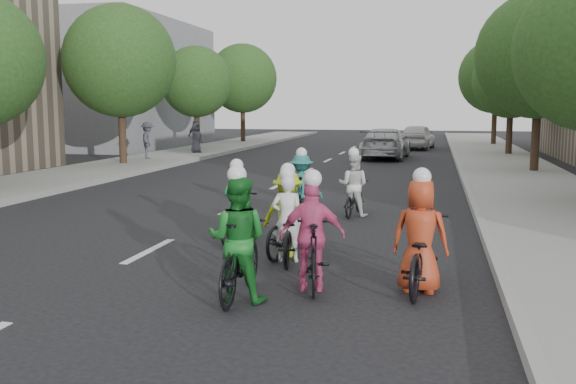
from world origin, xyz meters
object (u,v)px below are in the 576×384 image
(spectator_0, at_px, (148,140))
(cyclist_4, at_px, (420,248))
(spectator_1, at_px, (195,136))
(cyclist_5, at_px, (238,213))
(spectator_2, at_px, (196,138))
(follow_car_trail, at_px, (417,136))
(cyclist_6, at_px, (353,192))
(follow_car_lead, at_px, (386,143))
(cyclist_2, at_px, (289,222))
(cyclist_0, at_px, (288,229))
(cyclist_7, at_px, (302,191))
(cyclist_1, at_px, (239,249))
(cyclist_3, at_px, (313,246))

(spectator_0, bearing_deg, cyclist_4, -165.22)
(cyclist_4, height_order, spectator_1, spectator_1)
(cyclist_5, height_order, spectator_2, spectator_2)
(cyclist_4, bearing_deg, follow_car_trail, -82.79)
(cyclist_6, xyz_separation_m, follow_car_lead, (-0.51, 17.17, 0.18))
(cyclist_2, height_order, spectator_2, spectator_2)
(cyclist_2, bearing_deg, cyclist_0, 113.84)
(spectator_0, bearing_deg, follow_car_lead, -86.99)
(cyclist_4, height_order, cyclist_7, cyclist_4)
(cyclist_1, distance_m, cyclist_5, 3.69)
(spectator_0, bearing_deg, cyclist_7, -162.73)
(cyclist_2, relative_size, follow_car_lead, 0.37)
(cyclist_0, bearing_deg, cyclist_3, 105.45)
(cyclist_1, bearing_deg, cyclist_5, -73.67)
(cyclist_3, xyz_separation_m, spectator_1, (-11.03, 24.01, 0.36))
(follow_car_lead, bearing_deg, cyclist_2, 92.56)
(cyclist_6, height_order, follow_car_trail, cyclist_6)
(cyclist_1, distance_m, cyclist_7, 6.36)
(cyclist_4, distance_m, spectator_2, 26.11)
(cyclist_7, bearing_deg, spectator_2, -65.23)
(cyclist_7, bearing_deg, cyclist_0, 95.29)
(cyclist_6, height_order, spectator_0, spectator_0)
(cyclist_5, xyz_separation_m, cyclist_6, (1.79, 3.55, 0.00))
(cyclist_1, relative_size, cyclist_4, 0.93)
(cyclist_1, bearing_deg, cyclist_3, -143.59)
(cyclist_4, relative_size, cyclist_6, 1.23)
(cyclist_1, distance_m, follow_car_trail, 32.01)
(cyclist_3, bearing_deg, follow_car_lead, -98.93)
(cyclist_5, bearing_deg, cyclist_7, -96.32)
(cyclist_0, height_order, cyclist_3, cyclist_3)
(cyclist_0, relative_size, follow_car_lead, 0.37)
(cyclist_5, distance_m, follow_car_lead, 20.77)
(spectator_2, bearing_deg, spectator_0, -168.37)
(cyclist_3, bearing_deg, cyclist_5, -65.49)
(cyclist_0, bearing_deg, spectator_0, -67.04)
(cyclist_4, bearing_deg, follow_car_lead, -78.96)
(cyclist_0, xyz_separation_m, cyclist_5, (-1.26, 1.20, 0.03))
(cyclist_0, xyz_separation_m, follow_car_lead, (0.01, 21.92, 0.21))
(cyclist_4, height_order, spectator_0, spectator_0)
(cyclist_1, bearing_deg, cyclist_2, -92.69)
(cyclist_1, distance_m, cyclist_4, 2.58)
(follow_car_trail, relative_size, spectator_1, 2.63)
(follow_car_lead, distance_m, spectator_1, 10.32)
(cyclist_5, height_order, cyclist_7, cyclist_7)
(follow_car_lead, bearing_deg, cyclist_7, 90.87)
(cyclist_0, bearing_deg, follow_car_lead, -98.74)
(cyclist_2, relative_size, cyclist_7, 1.13)
(cyclist_2, bearing_deg, spectator_2, -53.65)
(follow_car_trail, bearing_deg, cyclist_1, 94.17)
(spectator_0, bearing_deg, cyclist_1, -171.69)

